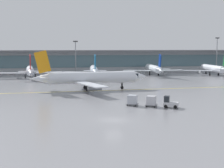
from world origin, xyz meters
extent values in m
plane|color=gray|center=(0.00, 0.00, 0.00)|extent=(400.00, 400.00, 0.00)
cube|color=yellow|center=(1.33, 32.33, 0.00)|extent=(109.95, 4.13, 0.01)
cube|color=#9EA3A8|center=(0.00, 91.48, 4.50)|extent=(175.73, 8.00, 9.00)
cube|color=slate|center=(0.00, 87.40, 4.95)|extent=(168.70, 0.16, 5.04)
cube|color=slate|center=(0.00, 89.98, 9.30)|extent=(182.76, 11.00, 0.60)
cylinder|color=silver|center=(-16.49, 70.51, 2.64)|extent=(4.00, 18.58, 2.56)
cone|color=silver|center=(-17.33, 81.23, 2.64)|extent=(2.67, 3.25, 2.43)
cube|color=black|center=(-17.17, 79.19, 2.96)|extent=(2.17, 2.45, 0.90)
cone|color=silver|center=(-15.60, 59.28, 2.64)|extent=(2.49, 4.26, 2.18)
cube|color=silver|center=(-22.90, 68.49, 1.93)|extent=(10.81, 4.47, 0.21)
cylinder|color=#999EA3|center=(-20.89, 69.78, 1.22)|extent=(1.79, 2.83, 1.58)
cube|color=silver|center=(-9.84, 69.52, 1.93)|extent=(10.72, 5.96, 0.21)
cylinder|color=#999EA3|center=(-12.03, 70.48, 1.22)|extent=(1.79, 2.83, 1.58)
cube|color=red|center=(-15.67, 60.09, 6.10)|extent=(0.54, 3.46, 4.82)
cube|color=silver|center=(-17.57, 60.25, 3.02)|extent=(3.90, 2.10, 0.18)
cube|color=silver|center=(-13.82, 60.54, 3.02)|extent=(3.90, 2.10, 0.18)
cylinder|color=black|center=(-16.99, 76.94, 0.68)|extent=(0.33, 0.33, 1.36)
cylinder|color=black|center=(-16.99, 76.94, 0.34)|extent=(0.47, 0.71, 0.68)
cylinder|color=black|center=(-18.10, 68.87, 0.68)|extent=(0.33, 0.33, 1.36)
cylinder|color=black|center=(-18.10, 68.87, 0.34)|extent=(0.47, 0.71, 0.68)
cylinder|color=black|center=(-14.64, 69.14, 0.68)|extent=(0.33, 0.33, 1.36)
cylinder|color=black|center=(-14.64, 69.14, 0.34)|extent=(0.47, 0.71, 0.68)
cylinder|color=silver|center=(6.18, 69.59, 2.64)|extent=(4.23, 18.59, 2.56)
cone|color=silver|center=(7.16, 80.30, 2.64)|extent=(2.70, 3.28, 2.43)
cube|color=black|center=(6.97, 78.26, 2.96)|extent=(2.20, 2.48, 0.90)
cone|color=silver|center=(5.16, 58.37, 2.64)|extent=(2.54, 4.28, 2.18)
cube|color=silver|center=(-0.48, 68.68, 1.93)|extent=(10.70, 6.07, 0.21)
cylinder|color=#999EA3|center=(1.72, 69.62, 1.22)|extent=(1.82, 2.84, 1.58)
cube|color=silver|center=(12.57, 67.49, 1.93)|extent=(10.81, 4.35, 0.21)
cylinder|color=#999EA3|center=(10.57, 68.81, 1.22)|extent=(1.82, 2.84, 1.58)
cube|color=#1472B2|center=(5.23, 59.18, 6.10)|extent=(0.58, 3.46, 4.82)
cube|color=silver|center=(3.38, 59.66, 3.02)|extent=(3.91, 2.14, 0.18)
cube|color=silver|center=(7.13, 59.31, 3.02)|extent=(3.91, 2.14, 0.18)
cylinder|color=black|center=(6.77, 76.01, 0.68)|extent=(0.33, 0.33, 1.36)
cylinder|color=black|center=(6.77, 76.01, 0.34)|extent=(0.47, 0.71, 0.68)
cylinder|color=black|center=(4.32, 68.25, 0.68)|extent=(0.33, 0.33, 1.36)
cylinder|color=black|center=(4.32, 68.25, 0.34)|extent=(0.47, 0.71, 0.68)
cylinder|color=black|center=(7.77, 67.93, 0.68)|extent=(0.33, 0.33, 1.36)
cylinder|color=black|center=(7.77, 67.93, 0.34)|extent=(0.47, 0.71, 0.68)
cylinder|color=white|center=(29.89, 73.25, 2.64)|extent=(4.22, 18.59, 2.56)
cone|color=white|center=(30.86, 83.96, 2.64)|extent=(2.70, 3.28, 2.43)
cube|color=black|center=(30.68, 81.92, 2.96)|extent=(2.20, 2.48, 0.90)
cone|color=white|center=(28.87, 62.03, 2.64)|extent=(2.54, 4.28, 2.18)
cube|color=white|center=(23.23, 72.35, 1.93)|extent=(10.70, 6.07, 0.21)
cylinder|color=#999EA3|center=(25.43, 73.28, 1.22)|extent=(1.82, 2.84, 1.58)
cube|color=white|center=(36.28, 71.16, 1.93)|extent=(10.81, 4.35, 0.21)
cylinder|color=#999EA3|center=(34.28, 72.47, 1.22)|extent=(1.82, 2.84, 1.58)
cube|color=navy|center=(28.94, 62.85, 6.10)|extent=(0.58, 3.46, 4.82)
cube|color=white|center=(27.09, 63.32, 3.02)|extent=(3.91, 2.14, 0.18)
cube|color=white|center=(30.84, 62.98, 3.02)|extent=(3.91, 2.14, 0.18)
cylinder|color=black|center=(30.47, 79.68, 0.68)|extent=(0.33, 0.33, 1.36)
cylinder|color=black|center=(30.47, 79.68, 0.34)|extent=(0.47, 0.71, 0.68)
cylinder|color=black|center=(28.03, 71.91, 0.68)|extent=(0.33, 0.33, 1.36)
cylinder|color=black|center=(28.03, 71.91, 0.34)|extent=(0.47, 0.71, 0.68)
cylinder|color=black|center=(31.48, 71.60, 0.68)|extent=(0.33, 0.33, 1.36)
cylinder|color=black|center=(31.48, 71.60, 0.34)|extent=(0.47, 0.71, 0.68)
cylinder|color=silver|center=(52.59, 68.81, 2.64)|extent=(4.08, 18.59, 2.56)
cone|color=silver|center=(53.48, 79.53, 2.64)|extent=(2.68, 3.26, 2.43)
cube|color=black|center=(53.31, 77.49, 2.96)|extent=(2.18, 2.46, 0.90)
cube|color=silver|center=(45.93, 67.86, 1.93)|extent=(10.71, 6.00, 0.21)
cylinder|color=#999EA3|center=(48.13, 68.81, 1.22)|extent=(1.80, 2.83, 1.58)
cylinder|color=#999EA3|center=(56.99, 68.07, 1.22)|extent=(1.80, 2.83, 1.58)
cube|color=silver|center=(49.87, 58.86, 3.02)|extent=(3.90, 2.11, 0.18)
cylinder|color=black|center=(53.13, 75.24, 0.68)|extent=(0.33, 0.33, 1.36)
cylinder|color=black|center=(53.13, 75.24, 0.34)|extent=(0.47, 0.71, 0.68)
cylinder|color=black|center=(50.74, 67.46, 0.68)|extent=(0.33, 0.33, 1.36)
cylinder|color=black|center=(50.74, 67.46, 0.34)|extent=(0.47, 0.71, 0.68)
cylinder|color=black|center=(54.19, 67.17, 0.68)|extent=(0.33, 0.33, 1.36)
cylinder|color=black|center=(54.19, 67.17, 0.34)|extent=(0.47, 0.71, 0.68)
cylinder|color=silver|center=(1.33, 34.33, 3.12)|extent=(21.89, 3.77, 3.03)
cone|color=silver|center=(14.04, 34.77, 3.12)|extent=(3.73, 3.00, 2.88)
cube|color=black|center=(11.62, 34.69, 3.50)|extent=(2.80, 2.45, 1.06)
cone|color=silver|center=(-11.98, 33.88, 3.12)|extent=(4.93, 2.74, 2.57)
cube|color=silver|center=(-0.71, 42.02, 2.28)|extent=(5.80, 12.79, 0.25)
cylinder|color=#999EA3|center=(0.71, 39.57, 1.44)|extent=(3.27, 1.98, 1.87)
cube|color=silver|center=(-0.18, 26.53, 2.28)|extent=(6.56, 12.74, 0.25)
cylinder|color=#999EA3|center=(1.07, 29.07, 1.44)|extent=(3.27, 1.98, 1.87)
cube|color=orange|center=(-11.01, 33.91, 7.21)|extent=(4.09, 0.46, 5.70)
cube|color=silver|center=(-10.73, 36.15, 3.57)|extent=(2.29, 4.52, 0.21)
cube|color=silver|center=(-10.58, 31.70, 3.57)|extent=(2.29, 4.52, 0.21)
cylinder|color=black|center=(8.96, 34.60, 0.80)|extent=(0.39, 0.39, 1.60)
cylinder|color=black|center=(8.96, 34.60, 0.40)|extent=(0.82, 0.52, 0.80)
cylinder|color=black|center=(-0.52, 36.32, 0.80)|extent=(0.39, 0.39, 1.60)
cylinder|color=black|center=(-0.52, 36.32, 0.40)|extent=(0.82, 0.52, 0.80)
cylinder|color=black|center=(-0.38, 32.23, 0.80)|extent=(0.39, 0.39, 1.60)
cylinder|color=black|center=(-0.38, 32.23, 0.40)|extent=(0.82, 0.52, 0.80)
cube|color=silver|center=(12.01, 7.69, 0.65)|extent=(2.95, 2.46, 0.70)
cube|color=#1E2328|center=(11.34, 8.04, 1.55)|extent=(1.38, 1.52, 1.10)
cylinder|color=black|center=(13.09, 7.90, 0.30)|extent=(0.63, 0.48, 0.60)
cylinder|color=black|center=(12.42, 6.67, 0.30)|extent=(0.63, 0.48, 0.60)
cylinder|color=black|center=(11.59, 8.70, 0.30)|extent=(0.63, 0.48, 0.60)
cylinder|color=black|center=(10.93, 7.47, 0.30)|extent=(0.63, 0.48, 0.60)
cube|color=#595B60|center=(8.87, 9.37, 0.28)|extent=(2.61, 2.40, 0.12)
cube|color=silver|center=(8.87, 9.37, 1.14)|extent=(2.12, 2.08, 1.60)
cylinder|color=black|center=(9.86, 9.63, 0.11)|extent=(0.24, 0.19, 0.22)
cylinder|color=black|center=(9.20, 8.40, 0.11)|extent=(0.24, 0.19, 0.22)
cylinder|color=black|center=(8.54, 10.34, 0.11)|extent=(0.24, 0.19, 0.22)
cylinder|color=black|center=(7.87, 9.11, 0.11)|extent=(0.24, 0.19, 0.22)
cube|color=#595B60|center=(5.73, 11.05, 0.28)|extent=(2.61, 2.40, 0.12)
cube|color=#B2B7C1|center=(5.73, 11.05, 1.14)|extent=(2.12, 2.08, 1.60)
cylinder|color=black|center=(6.72, 11.31, 0.11)|extent=(0.24, 0.19, 0.22)
cylinder|color=black|center=(6.06, 10.08, 0.11)|extent=(0.24, 0.19, 0.22)
cylinder|color=black|center=(5.40, 12.02, 0.11)|extent=(0.24, 0.19, 0.22)
cylinder|color=black|center=(4.74, 10.79, 0.11)|extent=(0.24, 0.19, 0.22)
cylinder|color=gray|center=(0.50, 82.02, 6.41)|extent=(0.36, 0.36, 12.82)
cube|color=#3F3F42|center=(0.50, 82.02, 13.07)|extent=(1.80, 0.30, 0.50)
cylinder|color=gray|center=(61.70, 82.72, 7.26)|extent=(0.36, 0.36, 14.52)
cube|color=#3F3F42|center=(61.70, 82.72, 14.77)|extent=(1.80, 0.30, 0.50)
camera|label=1|loc=(-8.70, -45.53, 10.71)|focal=51.16mm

